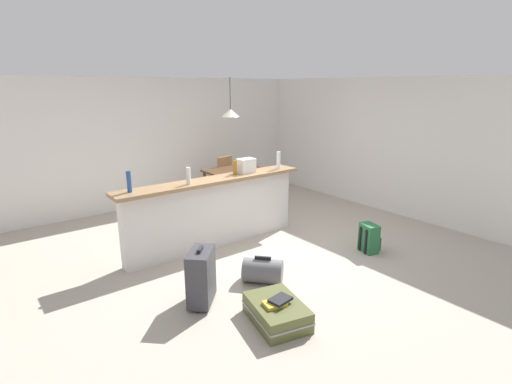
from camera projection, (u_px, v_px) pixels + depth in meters
name	position (u px, v px, depth m)	size (l,w,h in m)	color
ground_plane	(258.00, 247.00, 5.91)	(13.00, 13.00, 0.05)	#ADA393
wall_back	(165.00, 141.00, 7.89)	(6.60, 0.10, 2.50)	silver
wall_right	(370.00, 143.00, 7.61)	(0.10, 6.00, 2.50)	silver
partition_half_wall	(215.00, 214.00, 5.79)	(2.80, 0.20, 0.99)	silver
bar_countertop	(214.00, 180.00, 5.66)	(2.96, 0.40, 0.05)	#93704C
bottle_blue	(129.00, 182.00, 4.91)	(0.06, 0.06, 0.28)	#284C89
bottle_white	(188.00, 176.00, 5.30)	(0.06, 0.06, 0.24)	silver
bottle_amber	(235.00, 167.00, 5.89)	(0.06, 0.06, 0.22)	#9E661E
bottle_clear	(278.00, 160.00, 6.29)	(0.06, 0.06, 0.28)	silver
grocery_bag	(246.00, 166.00, 6.02)	(0.26, 0.18, 0.22)	silver
dining_table	(234.00, 174.00, 7.72)	(1.10, 0.80, 0.74)	#4C331E
dining_chair_near_partition	(249.00, 187.00, 7.26)	(0.45, 0.45, 0.93)	#9E754C
dining_chair_far_side	(222.00, 175.00, 8.18)	(0.48, 0.48, 0.93)	#9E754C
pendant_lamp	(230.00, 113.00, 7.34)	(0.34, 0.34, 0.77)	black
suitcase_flat_olive	(277.00, 312.00, 3.98)	(0.64, 0.88, 0.22)	#51562D
suitcase_upright_charcoal	(201.00, 276.00, 4.25)	(0.48, 0.48, 0.67)	#38383D
duffel_bag_grey	(263.00, 271.00, 4.77)	(0.54, 0.56, 0.34)	slate
backpack_green	(369.00, 238.00, 5.64)	(0.30, 0.32, 0.42)	#286B3D
book_stack	(277.00, 302.00, 3.90)	(0.30, 0.21, 0.06)	gold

